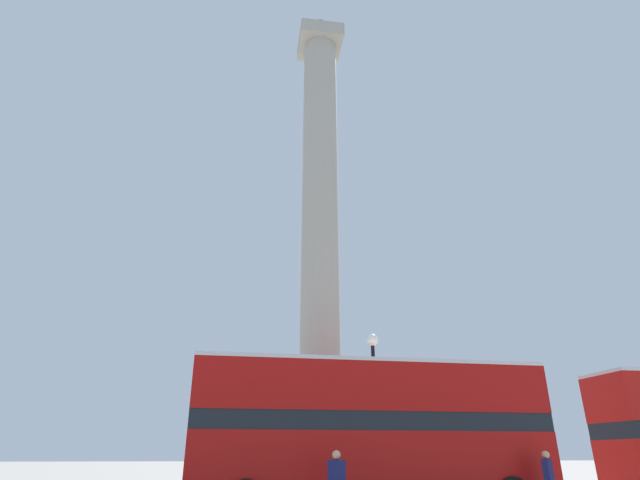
{
  "coord_description": "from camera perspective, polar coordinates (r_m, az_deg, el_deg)",
  "views": [
    {
      "loc": [
        -3.34,
        -22.38,
        1.63
      ],
      "look_at": [
        0.0,
        0.0,
        11.32
      ],
      "focal_mm": 28.0,
      "sensor_mm": 36.0,
      "label": 1
    }
  ],
  "objects": [
    {
      "name": "monument_column",
      "position": [
        24.07,
        -0.0,
        -3.25
      ],
      "size": [
        5.12,
        5.12,
        25.71
      ],
      "color": "#A39E8E",
      "rests_on": "ground_plane"
    },
    {
      "name": "bus_a",
      "position": [
        17.02,
        5.8,
        -20.41
      ],
      "size": [
        11.26,
        3.15,
        4.39
      ],
      "rotation": [
        0.0,
        0.0,
        0.03
      ],
      "color": "#A80F0C",
      "rests_on": "ground_plane"
    },
    {
      "name": "equestrian_statue",
      "position": [
        27.16,
        18.56,
        -22.02
      ],
      "size": [
        4.57,
        4.1,
        6.02
      ],
      "rotation": [
        0.0,
        0.0,
        0.47
      ],
      "color": "#A39E8E",
      "rests_on": "ground_plane"
    },
    {
      "name": "street_lamp",
      "position": [
        19.39,
        6.28,
        -17.56
      ],
      "size": [
        0.46,
        0.46,
        5.88
      ],
      "color": "black",
      "rests_on": "ground_plane"
    },
    {
      "name": "pedestrian_near_lamp",
      "position": [
        17.18,
        24.74,
        -23.55
      ],
      "size": [
        0.45,
        0.44,
        1.7
      ],
      "rotation": [
        0.0,
        0.0,
        3.89
      ],
      "color": "#4C473D",
      "rests_on": "ground_plane"
    }
  ]
}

